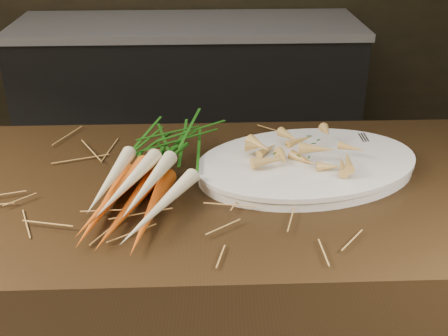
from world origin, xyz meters
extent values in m
cube|color=black|center=(0.30, 2.18, 0.40)|extent=(1.80, 0.60, 0.80)
cube|color=#99999E|center=(0.30, 2.18, 0.82)|extent=(1.82, 0.62, 0.04)
cone|color=#C14C0D|center=(0.18, 0.18, 0.92)|extent=(0.10, 0.30, 0.04)
cone|color=#C14C0D|center=(0.22, 0.17, 0.92)|extent=(0.12, 0.30, 0.04)
cone|color=#C14C0D|center=(0.27, 0.16, 0.92)|extent=(0.09, 0.30, 0.04)
cone|color=#C14C0D|center=(0.20, 0.17, 0.95)|extent=(0.13, 0.30, 0.04)
cone|color=beige|center=(0.19, 0.19, 0.97)|extent=(0.07, 0.28, 0.05)
cone|color=beige|center=(0.23, 0.17, 0.98)|extent=(0.11, 0.28, 0.04)
cone|color=beige|center=(0.27, 0.17, 0.97)|extent=(0.10, 0.28, 0.05)
cone|color=beige|center=(0.29, 0.13, 0.95)|extent=(0.15, 0.26, 0.03)
ellipsoid|color=#1F7514|center=(0.29, 0.42, 0.95)|extent=(0.24, 0.30, 0.10)
cube|color=silver|center=(0.79, 0.37, 0.93)|extent=(0.02, 0.19, 0.00)
camera|label=1|loc=(0.37, -0.79, 1.50)|focal=45.00mm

